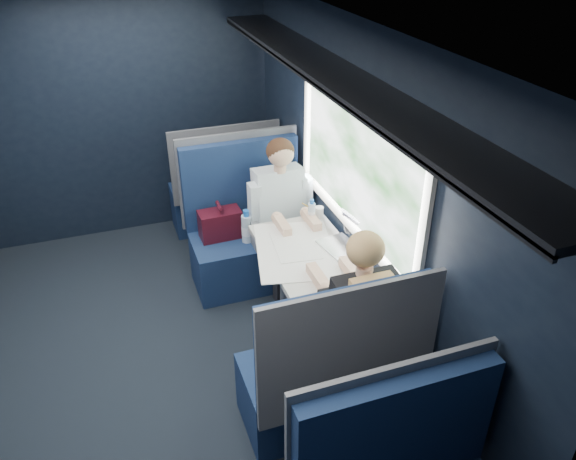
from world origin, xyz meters
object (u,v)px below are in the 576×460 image
object	(u,v)px
seat_row_front	(223,191)
cup	(319,212)
seat_bay_far	(328,376)
bottle_small	(312,212)
woman	(357,311)
seat_bay_near	(248,235)
man	(283,209)
laptop	(348,239)
table	(305,261)

from	to	relation	value
seat_row_front	cup	size ratio (longest dim) A/B	12.96
seat_bay_far	bottle_small	bearing A→B (deg)	73.21
seat_bay_far	woman	xyz separation A→B (m)	(0.25, 0.17, 0.31)
seat_bay_near	seat_row_front	world-z (taller)	seat_bay_near
man	woman	world-z (taller)	same
seat_bay_near	man	bearing A→B (deg)	-33.92
bottle_small	seat_bay_far	bearing A→B (deg)	-106.79
seat_bay_far	woman	size ratio (longest dim) A/B	0.95
bottle_small	man	bearing A→B (deg)	113.42
laptop	cup	size ratio (longest dim) A/B	3.94
seat_bay_far	laptop	size ratio (longest dim) A/B	3.57
seat_bay_near	laptop	xyz separation A→B (m)	(0.51, -0.91, 0.38)
man	seat_bay_near	bearing A→B (deg)	146.08
seat_bay_far	man	bearing A→B (deg)	80.97
laptop	cup	bearing A→B (deg)	93.63
seat_bay_near	man	world-z (taller)	man
cup	woman	bearing A→B (deg)	-100.61
laptop	cup	world-z (taller)	laptop
seat_bay_far	bottle_small	xyz separation A→B (m)	(0.38, 1.27, 0.41)
seat_row_front	bottle_small	world-z (taller)	seat_row_front
table	seat_row_front	bearing A→B (deg)	95.80
man	cup	bearing A→B (deg)	-50.29
laptop	woman	bearing A→B (deg)	-109.94
seat_bay_far	seat_bay_near	bearing A→B (deg)	90.36
bottle_small	cup	xyz separation A→B (m)	(0.08, 0.05, -0.04)
table	cup	xyz separation A→B (m)	(0.28, 0.44, 0.12)
seat_bay_near	cup	xyz separation A→B (m)	(0.48, -0.43, 0.36)
bottle_small	seat_row_front	bearing A→B (deg)	105.24
man	bottle_small	world-z (taller)	man
man	laptop	bearing A→B (deg)	-71.48
man	cup	distance (m)	0.34
cup	seat_bay_near	bearing A→B (deg)	137.62
table	woman	xyz separation A→B (m)	(0.07, -0.71, 0.06)
table	seat_bay_near	bearing A→B (deg)	102.48
man	seat_row_front	bearing A→B (deg)	102.83
seat_bay_near	bottle_small	xyz separation A→B (m)	(0.39, -0.48, 0.40)
table	seat_bay_near	xyz separation A→B (m)	(-0.19, 0.87, -0.24)
seat_bay_near	cup	bearing A→B (deg)	-42.38
table	laptop	size ratio (longest dim) A/B	2.83
seat_bay_near	laptop	world-z (taller)	seat_bay_near
table	man	distance (m)	0.70
woman	bottle_small	distance (m)	1.11
seat_bay_far	man	world-z (taller)	man
seat_bay_near	seat_row_front	xyz separation A→B (m)	(0.01, 0.92, -0.01)
man	cup	size ratio (longest dim) A/B	14.77
man	table	bearing A→B (deg)	-95.52
seat_row_front	seat_bay_far	bearing A→B (deg)	-90.00
bottle_small	laptop	bearing A→B (deg)	-75.19
bottle_small	woman	bearing A→B (deg)	-96.86
table	seat_row_front	distance (m)	1.82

